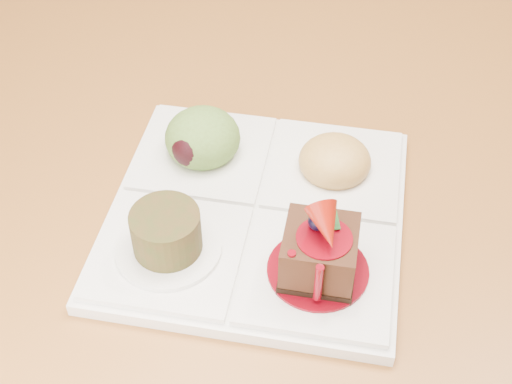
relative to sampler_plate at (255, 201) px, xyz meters
The scene contains 2 objects.
ground 1.00m from the sampler_plate, 86.62° to the left, with size 6.00×6.00×0.00m, color #532917.
sampler_plate is the anchor object (origin of this frame).
Camera 1 is at (0.18, -1.00, 1.21)m, focal length 50.00 mm.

